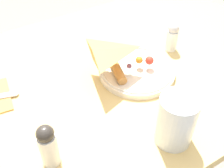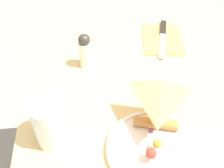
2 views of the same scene
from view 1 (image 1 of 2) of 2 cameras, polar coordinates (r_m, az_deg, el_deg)
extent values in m
cube|color=#DBB770|center=(0.81, 1.45, 2.50)|extent=(1.08, 0.72, 0.03)
cube|color=brown|center=(1.48, 10.81, 4.15)|extent=(0.06, 0.06, 0.74)
cylinder|color=silver|center=(0.78, 5.06, 2.62)|extent=(0.21, 0.21, 0.02)
torus|color=silver|center=(0.78, 5.10, 3.16)|extent=(0.20, 0.20, 0.01)
pyramid|color=#DBA351|center=(0.77, 5.60, 3.73)|extent=(0.15, 0.14, 0.02)
cylinder|color=#B77A3D|center=(0.75, 1.02, 2.99)|extent=(0.05, 0.11, 0.02)
sphere|color=#7A4256|center=(0.75, 3.76, 3.74)|extent=(0.01, 0.01, 0.01)
sphere|color=red|center=(0.77, 7.61, 4.76)|extent=(0.02, 0.02, 0.02)
sphere|color=orange|center=(0.77, 5.54, 4.87)|extent=(0.02, 0.02, 0.02)
cylinder|color=white|center=(0.60, 12.88, -7.21)|extent=(0.08, 0.08, 0.12)
cylinder|color=#F4CC66|center=(0.61, 12.75, -7.73)|extent=(0.07, 0.07, 0.10)
torus|color=white|center=(0.56, 13.79, -3.33)|extent=(0.08, 0.08, 0.00)
ellipsoid|color=silver|center=(0.76, -19.18, -1.86)|extent=(0.02, 0.02, 0.00)
cylinder|color=white|center=(0.88, 12.03, 8.64)|extent=(0.03, 0.03, 0.06)
sphere|color=silver|center=(0.85, 12.43, 10.93)|extent=(0.03, 0.03, 0.03)
cylinder|color=silver|center=(0.58, -12.64, -12.91)|extent=(0.04, 0.04, 0.08)
sphere|color=#38332D|center=(0.54, -13.46, -9.81)|extent=(0.03, 0.03, 0.03)
camera|label=2|loc=(0.78, 42.31, 38.17)|focal=45.00mm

